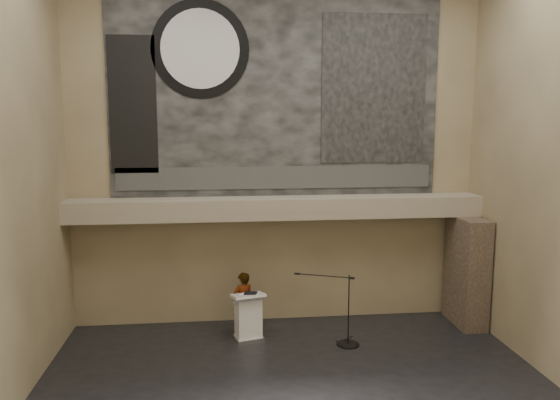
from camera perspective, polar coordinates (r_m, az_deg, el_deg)
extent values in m
plane|color=black|center=(10.74, 2.00, -19.80)|extent=(10.00, 10.00, 0.00)
cube|color=#78684C|center=(13.45, -0.38, 4.94)|extent=(10.00, 0.02, 8.50)
cube|color=#78684C|center=(5.59, 8.14, -0.28)|extent=(10.00, 0.02, 8.50)
cube|color=gray|center=(13.20, -0.19, -0.82)|extent=(10.00, 0.80, 0.50)
cylinder|color=#B2893D|center=(13.13, -7.13, -2.18)|extent=(0.04, 0.04, 0.06)
cylinder|color=#B2893D|center=(13.53, 7.86, -1.87)|extent=(0.04, 0.04, 0.06)
cube|color=black|center=(13.40, -0.37, 11.13)|extent=(8.00, 0.05, 5.00)
cube|color=#303030|center=(13.43, -0.34, 2.36)|extent=(7.76, 0.02, 0.55)
cylinder|color=black|center=(13.38, -8.33, 15.34)|extent=(2.30, 0.02, 2.30)
cylinder|color=silver|center=(13.36, -8.33, 15.35)|extent=(1.84, 0.02, 1.84)
cube|color=black|center=(13.82, 9.79, 11.34)|extent=(2.60, 0.02, 3.60)
cube|color=black|center=(13.43, -15.14, 9.55)|extent=(1.10, 0.02, 3.20)
cube|color=#3F3227|center=(14.38, 18.92, -7.03)|extent=(0.60, 1.40, 2.70)
cube|color=silver|center=(13.10, -3.31, -14.18)|extent=(0.74, 0.63, 0.08)
cube|color=white|center=(12.91, -3.33, -12.05)|extent=(0.64, 0.52, 0.96)
cube|color=white|center=(12.72, -3.35, -9.93)|extent=(0.82, 0.67, 0.13)
cube|color=black|center=(12.71, -3.10, -9.71)|extent=(0.33, 0.29, 0.04)
cube|color=white|center=(12.66, -3.78, -9.87)|extent=(0.27, 0.31, 0.00)
imported|color=silver|center=(13.23, -3.88, -10.67)|extent=(0.64, 0.55, 1.49)
cylinder|color=black|center=(12.91, 7.11, -14.72)|extent=(0.52, 0.52, 0.02)
cylinder|color=black|center=(12.62, 7.18, -11.35)|extent=(0.03, 0.03, 1.64)
cylinder|color=black|center=(12.48, 4.51, -7.89)|extent=(1.24, 0.52, 0.02)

